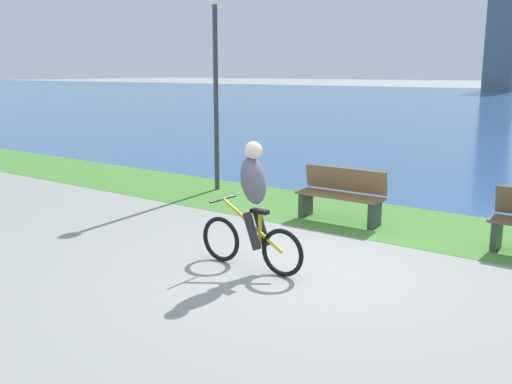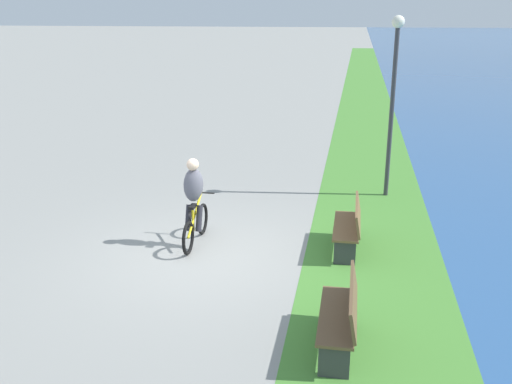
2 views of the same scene
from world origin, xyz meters
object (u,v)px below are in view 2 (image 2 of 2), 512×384
(bench_near_path, at_px, (350,226))
(bench_far_along_path, at_px, (342,316))
(cyclist_lead, at_px, (194,202))
(lamppost_tall, at_px, (394,82))

(bench_near_path, relative_size, bench_far_along_path, 1.00)
(cyclist_lead, bearing_deg, lamppost_tall, 135.15)
(cyclist_lead, distance_m, lamppost_tall, 5.44)
(cyclist_lead, relative_size, bench_near_path, 1.10)
(cyclist_lead, height_order, bench_far_along_path, cyclist_lead)
(cyclist_lead, height_order, lamppost_tall, lamppost_tall)
(cyclist_lead, height_order, bench_near_path, cyclist_lead)
(bench_near_path, xyz_separation_m, bench_far_along_path, (3.19, -0.04, 0.00))
(lamppost_tall, bearing_deg, bench_near_path, -13.21)
(cyclist_lead, relative_size, bench_far_along_path, 1.10)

